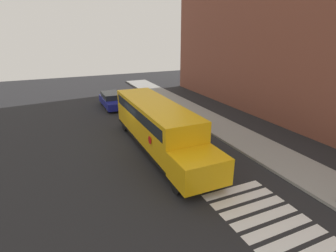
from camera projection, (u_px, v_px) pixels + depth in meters
name	position (u px, v px, depth m)	size (l,w,h in m)	color
ground_plane	(141.00, 140.00, 18.29)	(60.00, 60.00, 0.00)	black
sidewalk_strip	(219.00, 126.00, 20.76)	(44.00, 3.00, 0.15)	gray
building_backdrop	(292.00, 44.00, 21.16)	(32.00, 4.00, 12.38)	brown
crosswalk_stripes	(271.00, 222.00, 10.38)	(5.40, 3.20, 0.01)	white
school_bus	(157.00, 123.00, 16.51)	(11.30, 2.57, 2.90)	#EAA80F
parked_car	(112.00, 100.00, 25.99)	(4.69, 1.80, 1.39)	navy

